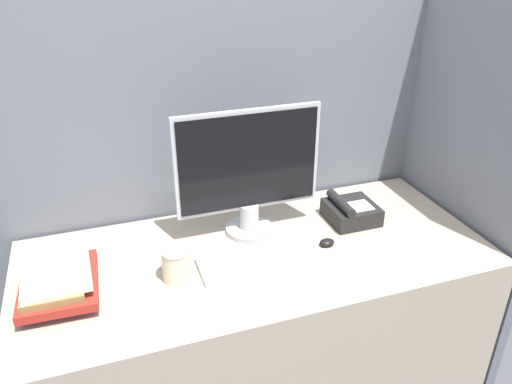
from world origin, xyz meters
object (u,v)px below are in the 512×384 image
Objects in this scene: desk_telephone at (350,211)px; keyboard at (260,260)px; monitor at (249,174)px; mouse at (327,242)px; coffee_cup at (177,264)px; book_stack at (57,281)px.

keyboard is at bearing -160.24° from desk_telephone.
monitor is 9.57× the size of mouse.
desk_telephone is (0.73, 0.16, -0.02)m from coffee_cup.
desk_telephone is at bearing -7.18° from monitor.
mouse is at bearing 1.97° from coffee_cup.
book_stack is (-0.93, 0.02, 0.04)m from mouse.
coffee_cup reaches higher than mouse.
book_stack reaches higher than mouse.
desk_telephone reaches higher than book_stack.
monitor is 1.73× the size of book_stack.
monitor is 0.46m from desk_telephone.
monitor reaches higher than mouse.
monitor is at bearing 33.01° from coffee_cup.
mouse is at bearing -38.07° from monitor.
coffee_cup is (-0.56, -0.02, 0.05)m from mouse.
monitor is at bearing 13.30° from book_stack.
monitor is 0.32m from keyboard.
book_stack is (-0.37, 0.04, -0.01)m from coffee_cup.
mouse is at bearing -141.08° from desk_telephone.
mouse is (0.27, 0.02, 0.00)m from keyboard.
book_stack is at bearing -174.20° from desk_telephone.
monitor is 0.73m from book_stack.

